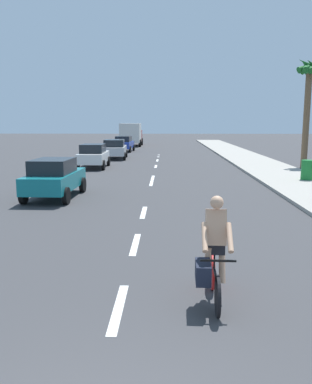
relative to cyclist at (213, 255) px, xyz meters
The scene contains 19 objects.
ground_plane 16.45m from the cyclist, 95.41° to the left, with size 160.00×160.00×0.00m, color #38383A.
sidewalk_strip 19.22m from the cyclist, 72.86° to the left, with size 3.60×80.00×0.14m, color #9E998E.
lane_stripe_1 1.78m from the cyclist, behind, with size 0.16×1.80×0.01m, color white.
lane_stripe_2 3.66m from the cyclist, 115.76° to the left, with size 0.16×1.80×0.01m, color white.
lane_stripe_3 6.99m from the cyclist, 102.90° to the left, with size 0.16×1.80×0.01m, color white.
lane_stripe_4 13.39m from the cyclist, 96.66° to the left, with size 0.16×1.80×0.01m, color white.
lane_stripe_5 15.27m from the cyclist, 95.83° to the left, with size 0.16×1.80×0.01m, color white.
lane_stripe_6 20.93m from the cyclist, 94.25° to the left, with size 0.16×1.80×0.01m, color white.
lane_stripe_7 25.20m from the cyclist, 93.53° to the left, with size 0.16×1.80×0.01m, color white.
lane_stripe_8 29.02m from the cyclist, 93.06° to the left, with size 0.16×1.80×0.01m, color white.
lane_stripe_9 29.79m from the cyclist, 92.98° to the left, with size 0.16×1.80×0.01m, color white.
cyclist is the anchor object (origin of this frame).
parked_car_teal 10.66m from the cyclist, 119.48° to the left, with size 1.87×3.86×1.57m.
parked_car_white 20.64m from the cyclist, 105.81° to the left, with size 1.87×3.90×1.57m.
parked_car_silver 27.00m from the cyclist, 100.88° to the left, with size 2.13×4.30×1.57m.
parked_car_blue 34.81m from the cyclist, 98.56° to the left, with size 1.97×3.92×1.57m.
delivery_truck 44.46m from the cyclist, 96.86° to the left, with size 2.71×6.25×2.80m.
palm_tree_far 22.53m from the cyclist, 67.97° to the left, with size 1.75×1.88×7.16m.
trash_bin_far 15.10m from the cyclist, 65.64° to the left, with size 0.60×0.60×0.98m, color #19722D.
Camera 1 is at (0.79, -2.74, 3.01)m, focal length 37.59 mm.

